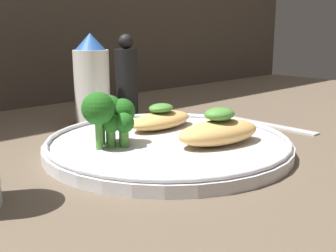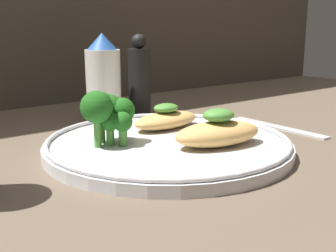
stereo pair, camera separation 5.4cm
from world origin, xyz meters
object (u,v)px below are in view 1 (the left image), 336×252
Objects in this scene: plate at (168,144)px; sauce_bottle at (92,81)px; broccoli_bunch at (107,112)px; pepper_grinder at (127,80)px.

sauce_bottle is (2.17, 20.33, 6.16)cm from plate.
broccoli_bunch is 0.49× the size of sauce_bottle.
sauce_bottle is at bearing 61.63° from broccoli_bunch.
pepper_grinder is at bearing 45.71° from broccoli_bunch.
sauce_bottle reaches higher than plate.
pepper_grinder reaches higher than plate.
broccoli_bunch is (-6.84, 3.65, 4.63)cm from plate.
plate is 21.35cm from sauce_bottle.
pepper_grinder is at bearing 0.00° from sauce_bottle.
sauce_bottle is 1.02× the size of pepper_grinder.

